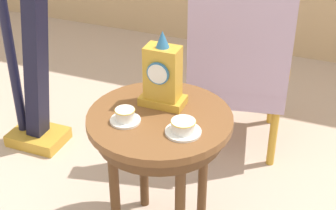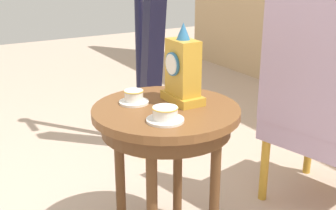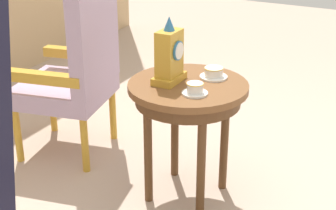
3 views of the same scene
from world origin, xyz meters
name	(u,v)px [view 3 (image 3 of 3)]	position (x,y,z in m)	size (l,w,h in m)	color
ground_plane	(181,201)	(0.00, 0.00, 0.00)	(10.00, 10.00, 0.00)	#BCA38E
side_table	(188,99)	(0.09, 0.01, 0.56)	(0.61, 0.61, 0.65)	brown
teacup_left	(195,89)	(-0.03, -0.08, 0.68)	(0.13, 0.13, 0.06)	white
teacup_right	(214,73)	(0.22, -0.07, 0.68)	(0.14, 0.14, 0.06)	white
mantel_clock	(169,56)	(0.06, 0.10, 0.79)	(0.19, 0.11, 0.34)	gold
armchair	(78,63)	(0.21, 0.80, 0.59)	(0.64, 0.63, 1.14)	#B299B7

